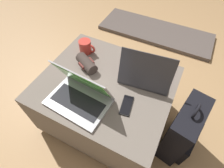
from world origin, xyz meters
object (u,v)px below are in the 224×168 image
Objects in this scene: backpack at (182,132)px; cell_phone at (127,105)px; laptop_far at (146,74)px; coffee_mug at (86,47)px; wrist_brace at (87,63)px; laptop_near at (80,95)px.

cell_phone is at bearing 117.89° from backpack.
backpack is at bearing 153.20° from laptop_far.
laptop_far is 0.63× the size of backpack.
backpack is at bearing -12.17° from coffee_mug.
cell_phone is 0.46m from backpack.
coffee_mug reaches higher than wrist_brace.
backpack is at bearing 21.25° from laptop_near.
laptop_far is 2.69× the size of coffee_mug.
wrist_brace is (-0.41, -0.08, -0.01)m from laptop_far.
backpack is 0.91m from coffee_mug.
laptop_far is 2.38× the size of cell_phone.
laptop_near is at bearing -62.39° from coffee_mug.
backpack is (0.36, -0.13, -0.28)m from laptop_far.
laptop_far is 0.25m from cell_phone.
cell_phone is 0.27× the size of backpack.
laptop_near is 2.92× the size of coffee_mug.
laptop_far is 0.50m from coffee_mug.
cell_phone is 0.56m from coffee_mug.
wrist_brace is at bearing 146.63° from cell_phone.
coffee_mug is (-0.09, 0.13, 0.01)m from wrist_brace.
laptop_near is 0.73m from backpack.
coffee_mug is (-0.47, 0.30, 0.05)m from cell_phone.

